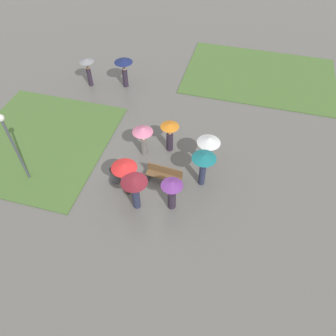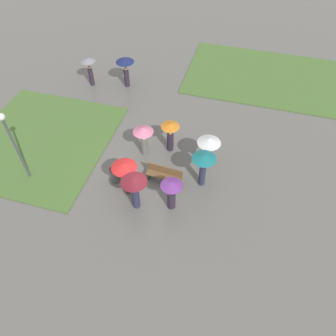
{
  "view_description": "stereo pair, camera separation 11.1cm",
  "coord_description": "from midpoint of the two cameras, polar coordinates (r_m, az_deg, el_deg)",
  "views": [
    {
      "loc": [
        3.97,
        -9.12,
        12.5
      ],
      "look_at": [
        1.31,
        0.7,
        1.09
      ],
      "focal_mm": 35.0,
      "sensor_mm": 36.0,
      "label": 1
    },
    {
      "loc": [
        4.08,
        -9.09,
        12.5
      ],
      "look_at": [
        1.31,
        0.7,
        1.09
      ],
      "focal_mm": 35.0,
      "sensor_mm": 36.0,
      "label": 2
    }
  ],
  "objects": [
    {
      "name": "ground_plane",
      "position": [
        15.98,
        -5.01,
        -3.44
      ],
      "size": [
        90.0,
        90.0,
        0.0
      ],
      "primitive_type": "plane",
      "color": "#66635E"
    },
    {
      "name": "lawn_patch_near",
      "position": [
        19.41,
        -21.17,
        4.44
      ],
      "size": [
        7.35,
        7.91,
        0.06
      ],
      "color": "#4C7033",
      "rests_on": "ground_plane"
    },
    {
      "name": "lawn_patch_far",
      "position": [
        24.05,
        16.06,
        15.13
      ],
      "size": [
        9.97,
        6.81,
        0.06
      ],
      "color": "#4C7033",
      "rests_on": "ground_plane"
    },
    {
      "name": "park_bench",
      "position": [
        15.85,
        -0.44,
        -1.11
      ],
      "size": [
        1.8,
        0.55,
        0.9
      ],
      "rotation": [
        0.0,
        0.0,
        -0.07
      ],
      "color": "brown",
      "rests_on": "ground_plane"
    },
    {
      "name": "lamp_post",
      "position": [
        16.03,
        -25.39,
        4.66
      ],
      "size": [
        0.32,
        0.32,
        3.98
      ],
      "color": "#474C51",
      "rests_on": "ground_plane"
    },
    {
      "name": "trash_bin",
      "position": [
        16.1,
        -8.91,
        -1.11
      ],
      "size": [
        0.51,
        0.51,
        0.84
      ],
      "color": "#4C4C51",
      "rests_on": "ground_plane"
    },
    {
      "name": "crowd_person_orange",
      "position": [
        16.89,
        0.58,
        6.13
      ],
      "size": [
        0.95,
        0.95,
        1.78
      ],
      "rotation": [
        0.0,
        0.0,
        2.59
      ],
      "color": "#2D2333",
      "rests_on": "ground_plane"
    },
    {
      "name": "crowd_person_pink",
      "position": [
        16.59,
        -4.12,
        5.88
      ],
      "size": [
        1.05,
        1.05,
        1.8
      ],
      "rotation": [
        0.0,
        0.0,
        2.19
      ],
      "color": "slate",
      "rests_on": "ground_plane"
    },
    {
      "name": "crowd_person_red",
      "position": [
        14.85,
        -7.33,
        -0.71
      ],
      "size": [
        1.17,
        1.17,
        1.94
      ],
      "rotation": [
        0.0,
        0.0,
        4.17
      ],
      "color": "#47382D",
      "rests_on": "ground_plane"
    },
    {
      "name": "crowd_person_maroon",
      "position": [
        14.14,
        -5.67,
        -2.95
      ],
      "size": [
        1.17,
        1.17,
        2.01
      ],
      "rotation": [
        0.0,
        0.0,
        4.17
      ],
      "color": "#282D47",
      "rests_on": "ground_plane"
    },
    {
      "name": "crowd_person_purple",
      "position": [
        14.28,
        0.85,
        -3.82
      ],
      "size": [
        0.97,
        0.97,
        1.79
      ],
      "rotation": [
        0.0,
        0.0,
        3.54
      ],
      "color": "#2D2333",
      "rests_on": "ground_plane"
    },
    {
      "name": "crowd_person_white",
      "position": [
        15.91,
        7.27,
        3.77
      ],
      "size": [
        1.14,
        1.14,
        1.96
      ],
      "rotation": [
        0.0,
        0.0,
        5.02
      ],
      "color": "slate",
      "rests_on": "ground_plane"
    },
    {
      "name": "crowd_person_teal",
      "position": [
        15.06,
        6.43,
        0.95
      ],
      "size": [
        1.13,
        1.13,
        1.98
      ],
      "rotation": [
        0.0,
        0.0,
        1.31
      ],
      "color": "#282D47",
      "rests_on": "ground_plane"
    },
    {
      "name": "lone_walker_far_path",
      "position": [
        21.67,
        -7.28,
        17.23
      ],
      "size": [
        1.15,
        1.15,
        1.95
      ],
      "rotation": [
        0.0,
        0.0,
        2.45
      ],
      "color": "#2D2333",
      "rests_on": "ground_plane"
    },
    {
      "name": "lone_walker_mid_plaza",
      "position": [
        22.22,
        -13.43,
        16.85
      ],
      "size": [
        0.93,
        0.93,
        1.91
      ],
      "rotation": [
        0.0,
        0.0,
        4.76
      ],
      "color": "#2D2333",
      "rests_on": "ground_plane"
    }
  ]
}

